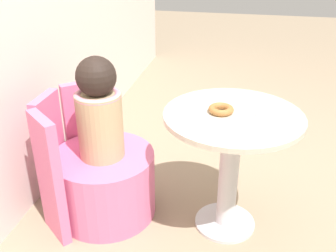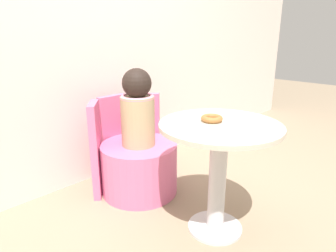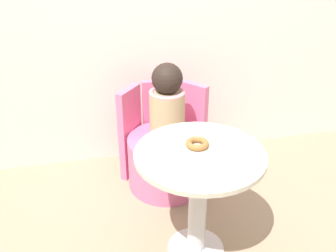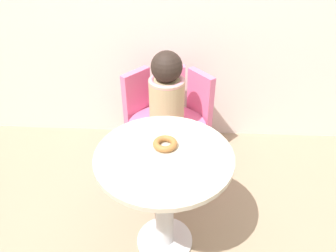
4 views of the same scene
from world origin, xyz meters
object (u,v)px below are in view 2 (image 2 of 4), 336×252
(tub_chair, at_px, (139,168))
(donut, at_px, (212,118))
(round_table, at_px, (218,154))
(child_figure, at_px, (138,109))

(tub_chair, bearing_deg, donut, -87.50)
(round_table, relative_size, donut, 5.56)
(tub_chair, distance_m, child_figure, 0.44)
(tub_chair, bearing_deg, round_table, -87.90)
(round_table, relative_size, child_figure, 1.25)
(donut, bearing_deg, child_figure, 92.50)
(tub_chair, relative_size, donut, 4.56)
(tub_chair, xyz_separation_m, donut, (0.03, -0.60, 0.49))
(round_table, bearing_deg, donut, 87.80)
(child_figure, height_order, donut, child_figure)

